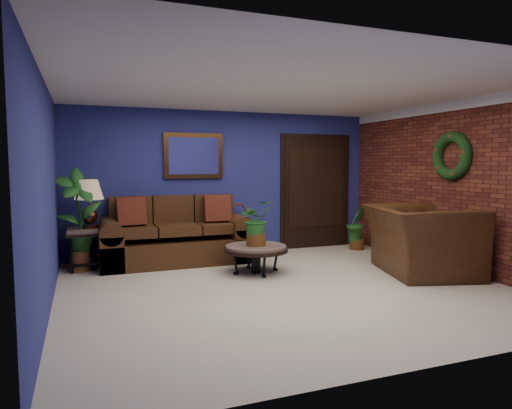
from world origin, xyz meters
name	(u,v)px	position (x,y,z in m)	size (l,w,h in m)	color
floor	(286,288)	(0.00, 0.00, 0.00)	(5.50, 5.50, 0.00)	beige
wall_back	(227,183)	(0.00, 2.50, 1.25)	(5.50, 0.04, 2.50)	navy
wall_left	(46,196)	(-2.75, 0.00, 1.25)	(0.04, 5.00, 2.50)	navy
wall_right_brick	(456,187)	(2.75, 0.00, 1.25)	(0.04, 5.00, 2.50)	maroon
ceiling	(287,89)	(0.00, 0.00, 2.50)	(5.50, 5.00, 0.02)	white
crown_molding	(458,105)	(2.72, 0.00, 2.43)	(0.03, 5.00, 0.14)	white
wall_mirror	(194,156)	(-0.60, 2.46, 1.72)	(1.02, 0.06, 0.77)	#452A14
closet_door	(315,192)	(1.75, 2.47, 1.05)	(1.44, 0.06, 2.18)	black
wreath	(452,156)	(2.69, 0.05, 1.70)	(0.72, 0.72, 0.16)	black
sofa	(175,240)	(-1.01, 2.09, 0.35)	(2.36, 1.02, 1.06)	#422813
coffee_table	(256,249)	(-0.06, 0.90, 0.34)	(0.93, 0.93, 0.40)	#504A46
end_table	(90,238)	(-2.30, 2.05, 0.47)	(0.68, 0.68, 0.62)	#504A46
table_lamp	(89,198)	(-2.30, 2.05, 1.08)	(0.42, 0.42, 0.71)	#452A14
side_chair	(241,226)	(0.13, 2.12, 0.52)	(0.47, 0.47, 0.91)	#522817
armchair	(421,240)	(2.15, 0.02, 0.49)	(1.50, 1.31, 0.97)	#422813
coffee_plant	(256,221)	(-0.06, 0.90, 0.76)	(0.58, 0.54, 0.66)	brown
floor_plant	(357,226)	(2.35, 1.95, 0.45)	(0.41, 0.34, 0.85)	brown
tall_plant	(79,215)	(-2.45, 1.95, 0.83)	(0.76, 0.59, 1.54)	brown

